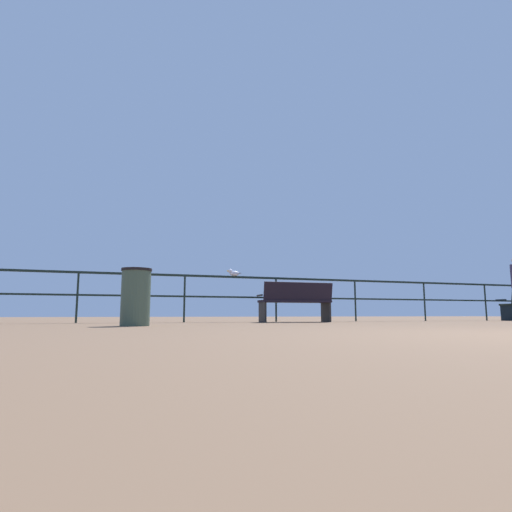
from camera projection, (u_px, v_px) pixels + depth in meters
The scene contains 4 objects.
pier_railing at pixel (276, 289), 10.40m from camera, with size 22.65×0.05×1.09m.
bench_near_left at pixel (296, 300), 9.73m from camera, with size 1.69×0.76×0.91m.
seagull_on_rail at pixel (234, 273), 10.09m from camera, with size 0.36×0.16×0.17m.
trash_bin at pixel (136, 297), 6.58m from camera, with size 0.47×0.47×0.90m.
Camera 1 is at (-3.95, -2.09, 0.18)m, focal length 29.57 mm.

